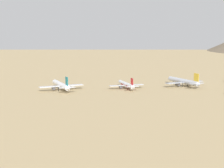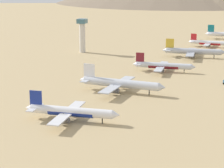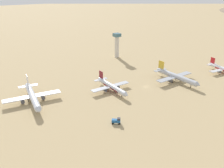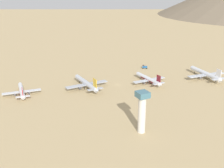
% 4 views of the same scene
% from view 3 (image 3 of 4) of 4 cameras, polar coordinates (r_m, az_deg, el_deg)
% --- Properties ---
extents(ground_plane, '(1800.00, 1800.00, 0.00)m').
position_cam_3_polar(ground_plane, '(198.20, 8.10, -0.65)').
color(ground_plane, tan).
extents(parked_jet_1, '(49.67, 40.45, 14.32)m').
position_cam_3_polar(parked_jet_1, '(178.22, -18.48, -2.76)').
color(parked_jet_1, silver).
rests_on(parked_jet_1, ground).
extents(parked_jet_2, '(41.63, 33.77, 12.01)m').
position_cam_3_polar(parked_jet_2, '(187.07, -0.15, -0.55)').
color(parked_jet_2, silver).
rests_on(parked_jet_2, ground).
extents(parked_jet_3, '(48.40, 39.30, 13.96)m').
position_cam_3_polar(parked_jet_3, '(212.18, 14.99, 1.76)').
color(parked_jet_3, '#B2B7C1').
rests_on(parked_jet_3, ground).
extents(parked_jet_4, '(38.90, 31.67, 11.21)m').
position_cam_3_polar(parked_jet_4, '(249.18, 25.18, 3.23)').
color(parked_jet_4, silver).
rests_on(parked_jet_4, ground).
extents(service_truck, '(5.17, 5.62, 3.90)m').
position_cam_3_polar(service_truck, '(145.59, 1.08, -8.74)').
color(service_truck, '#1E5999').
rests_on(service_truck, ground).
extents(control_tower, '(7.20, 7.20, 27.33)m').
position_cam_3_polar(control_tower, '(273.06, 1.17, 9.54)').
color(control_tower, beige).
rests_on(control_tower, ground).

